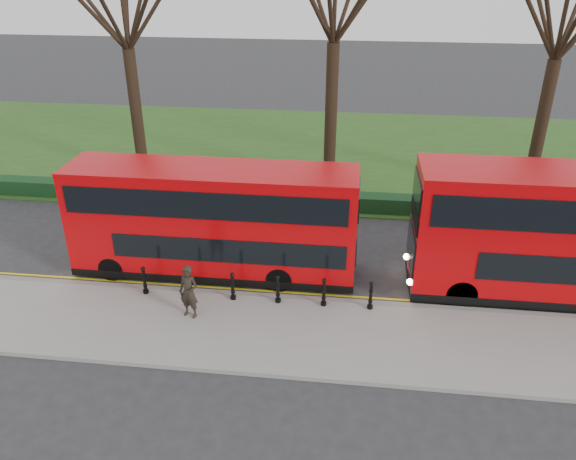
# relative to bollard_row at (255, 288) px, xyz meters

# --- Properties ---
(ground) EXTENTS (120.00, 120.00, 0.00)m
(ground) POSITION_rel_bollard_row_xyz_m (-0.11, 1.35, -0.65)
(ground) COLOR #28282B
(ground) RESTS_ON ground
(pavement) EXTENTS (60.00, 4.00, 0.15)m
(pavement) POSITION_rel_bollard_row_xyz_m (-0.11, -1.65, -0.57)
(pavement) COLOR gray
(pavement) RESTS_ON ground
(kerb) EXTENTS (60.00, 0.25, 0.16)m
(kerb) POSITION_rel_bollard_row_xyz_m (-0.11, 0.35, -0.57)
(kerb) COLOR slate
(kerb) RESTS_ON ground
(grass_verge) EXTENTS (60.00, 18.00, 0.06)m
(grass_verge) POSITION_rel_bollard_row_xyz_m (-0.11, 16.35, -0.62)
(grass_verge) COLOR #294818
(grass_verge) RESTS_ON ground
(hedge) EXTENTS (60.00, 0.90, 0.80)m
(hedge) POSITION_rel_bollard_row_xyz_m (-0.11, 8.15, -0.25)
(hedge) COLOR black
(hedge) RESTS_ON ground
(yellow_line_outer) EXTENTS (60.00, 0.10, 0.01)m
(yellow_line_outer) POSITION_rel_bollard_row_xyz_m (-0.11, 0.65, -0.64)
(yellow_line_outer) COLOR yellow
(yellow_line_outer) RESTS_ON ground
(yellow_line_inner) EXTENTS (60.00, 0.10, 0.01)m
(yellow_line_inner) POSITION_rel_bollard_row_xyz_m (-0.11, 0.85, -0.64)
(yellow_line_inner) COLOR yellow
(yellow_line_inner) RESTS_ON ground
(tree_left) EXTENTS (7.70, 7.70, 12.04)m
(tree_left) POSITION_rel_bollard_row_xyz_m (-8.11, 11.35, 8.10)
(tree_left) COLOR black
(tree_left) RESTS_ON ground
(tree_right) EXTENTS (7.59, 7.59, 11.86)m
(tree_right) POSITION_rel_bollard_row_xyz_m (11.89, 11.35, 7.97)
(tree_right) COLOR black
(tree_right) RESTS_ON ground
(bollard_row) EXTENTS (7.99, 0.15, 1.00)m
(bollard_row) POSITION_rel_bollard_row_xyz_m (0.00, 0.00, 0.00)
(bollard_row) COLOR black
(bollard_row) RESTS_ON pavement
(bus_lead) EXTENTS (10.45, 2.40, 4.16)m
(bus_lead) POSITION_rel_bollard_row_xyz_m (-1.87, 2.00, 1.44)
(bus_lead) COLOR #B60408
(bus_lead) RESTS_ON ground
(pedestrian) EXTENTS (0.77, 0.61, 1.85)m
(pedestrian) POSITION_rel_bollard_row_xyz_m (-1.97, -1.14, 0.43)
(pedestrian) COLOR black
(pedestrian) RESTS_ON pavement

